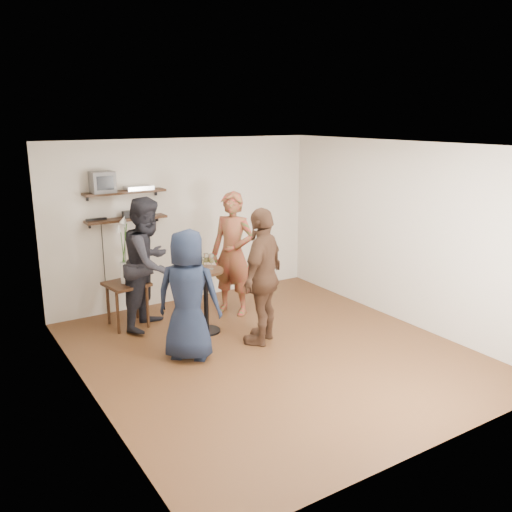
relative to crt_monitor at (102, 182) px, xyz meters
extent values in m
cube|color=#4A2817|center=(1.32, -2.38, -2.04)|extent=(4.50, 5.00, 0.04)
cube|color=white|center=(1.32, -2.38, 0.60)|extent=(4.50, 5.00, 0.04)
cube|color=beige|center=(1.32, 0.15, -0.72)|extent=(4.50, 0.04, 2.60)
cube|color=beige|center=(1.32, -4.89, -0.72)|extent=(4.50, 0.04, 2.60)
cube|color=beige|center=(-0.95, -2.38, -0.72)|extent=(0.04, 5.00, 2.60)
cube|color=beige|center=(3.59, -2.38, -0.72)|extent=(0.04, 5.00, 2.60)
cube|color=black|center=(0.32, 0.00, -0.17)|extent=(1.20, 0.25, 0.04)
cube|color=black|center=(0.32, 0.00, -0.57)|extent=(1.20, 0.25, 0.04)
cube|color=#59595B|center=(0.00, 0.00, 0.00)|extent=(0.32, 0.30, 0.30)
cube|color=silver|center=(0.54, 0.00, -0.12)|extent=(0.40, 0.24, 0.06)
cube|color=black|center=(0.38, 0.00, -0.50)|extent=(0.22, 0.10, 0.10)
cube|color=black|center=(-0.11, 0.05, -0.54)|extent=(0.30, 0.05, 0.03)
cube|color=black|center=(0.08, -0.54, -1.39)|extent=(0.62, 0.62, 0.04)
cylinder|color=black|center=(-0.13, -0.75, -1.72)|extent=(0.04, 0.04, 0.60)
cylinder|color=black|center=(0.30, -0.75, -1.72)|extent=(0.04, 0.04, 0.60)
cylinder|color=black|center=(-0.13, -0.32, -1.72)|extent=(0.04, 0.04, 0.60)
cylinder|color=black|center=(0.30, -0.32, -1.72)|extent=(0.04, 0.04, 0.60)
cylinder|color=silver|center=(0.08, -0.54, -1.22)|extent=(0.14, 0.14, 0.30)
cylinder|color=#2F6B1E|center=(0.06, -0.54, -0.91)|extent=(0.01, 0.07, 0.55)
cone|color=silver|center=(0.02, -0.54, -0.58)|extent=(0.07, 0.09, 0.12)
cylinder|color=#2F6B1E|center=(0.10, -0.53, -0.88)|extent=(0.03, 0.05, 0.61)
cone|color=silver|center=(0.13, -0.51, -0.52)|extent=(0.11, 0.12, 0.13)
cylinder|color=#2F6B1E|center=(0.08, -0.55, -0.85)|extent=(0.10, 0.08, 0.67)
cone|color=silver|center=(0.08, -0.58, -0.46)|extent=(0.13, 0.12, 0.13)
cylinder|color=black|center=(0.93, -1.34, -1.13)|extent=(0.50, 0.50, 0.04)
cylinder|color=black|center=(0.93, -1.34, -1.57)|extent=(0.07, 0.07, 0.84)
cylinder|color=black|center=(0.93, -1.34, -2.00)|extent=(0.38, 0.38, 0.03)
cylinder|color=silver|center=(0.86, -1.38, -1.11)|extent=(0.06, 0.06, 0.00)
cylinder|color=silver|center=(0.86, -1.38, -1.07)|extent=(0.01, 0.01, 0.08)
cylinder|color=silver|center=(0.86, -1.38, -0.97)|extent=(0.06, 0.06, 0.10)
cylinder|color=#C8BA52|center=(0.86, -1.38, -0.99)|extent=(0.06, 0.06, 0.06)
cylinder|color=silver|center=(1.01, -1.38, -1.11)|extent=(0.06, 0.06, 0.00)
cylinder|color=silver|center=(1.01, -1.38, -1.06)|extent=(0.01, 0.01, 0.10)
cylinder|color=silver|center=(1.01, -1.38, -0.95)|extent=(0.07, 0.07, 0.12)
cylinder|color=#C8BA52|center=(1.01, -1.38, -0.98)|extent=(0.07, 0.07, 0.06)
cylinder|color=silver|center=(0.89, -1.28, -1.11)|extent=(0.05, 0.05, 0.00)
cylinder|color=silver|center=(0.89, -1.28, -1.07)|extent=(0.01, 0.01, 0.08)
cylinder|color=silver|center=(0.89, -1.28, -0.97)|extent=(0.06, 0.06, 0.10)
cylinder|color=#C8BA52|center=(0.89, -1.28, -1.00)|extent=(0.06, 0.06, 0.05)
cylinder|color=silver|center=(0.96, -1.32, -1.11)|extent=(0.06, 0.06, 0.00)
cylinder|color=silver|center=(0.96, -1.32, -1.06)|extent=(0.01, 0.01, 0.10)
cylinder|color=silver|center=(0.96, -1.32, -0.95)|extent=(0.07, 0.07, 0.12)
cylinder|color=#C8BA52|center=(0.96, -1.32, -0.98)|extent=(0.07, 0.07, 0.06)
imported|color=red|center=(1.63, -0.87, -1.09)|extent=(0.75, 0.81, 1.86)
imported|color=black|center=(0.37, -0.72, -1.08)|extent=(1.15, 1.13, 1.87)
imported|color=black|center=(0.38, -1.97, -1.20)|extent=(0.94, 0.92, 1.63)
imported|color=#472D1E|center=(1.42, -2.02, -1.11)|extent=(1.12, 0.98, 1.81)
camera|label=1|loc=(-2.24, -7.69, 0.92)|focal=38.00mm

